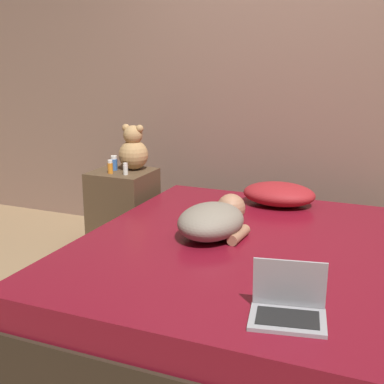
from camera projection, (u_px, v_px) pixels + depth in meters
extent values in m
plane|color=#937551|center=(240.00, 321.00, 2.97)|extent=(12.00, 12.00, 0.00)
cube|color=#846656|center=(301.00, 73.00, 3.80)|extent=(8.00, 0.06, 2.60)
cube|color=#2D2319|center=(240.00, 297.00, 2.94)|extent=(1.74, 2.07, 0.30)
cube|color=maroon|center=(241.00, 258.00, 2.88)|extent=(1.70, 2.02, 0.16)
cube|color=brown|center=(123.00, 211.00, 3.95)|extent=(0.42, 0.41, 0.61)
ellipsoid|color=maroon|center=(279.00, 194.00, 3.55)|extent=(0.48, 0.36, 0.15)
ellipsoid|color=gray|center=(211.00, 221.00, 2.93)|extent=(0.36, 0.47, 0.19)
sphere|color=#A87556|center=(231.00, 208.00, 3.19)|extent=(0.17, 0.17, 0.17)
cylinder|color=#A87556|center=(239.00, 235.00, 2.90)|extent=(0.07, 0.21, 0.06)
cube|color=#9E9EA3|center=(287.00, 320.00, 2.04)|extent=(0.33, 0.26, 0.02)
cube|color=black|center=(288.00, 318.00, 2.04)|extent=(0.26, 0.19, 0.00)
cube|color=#9E9EA3|center=(289.00, 283.00, 2.10)|extent=(0.29, 0.09, 0.20)
cube|color=black|center=(289.00, 283.00, 2.10)|extent=(0.26, 0.08, 0.18)
sphere|color=tan|center=(133.00, 155.00, 3.90)|extent=(0.22, 0.22, 0.22)
sphere|color=tan|center=(133.00, 135.00, 3.86)|extent=(0.14, 0.14, 0.14)
sphere|color=tan|center=(126.00, 128.00, 3.87)|extent=(0.06, 0.06, 0.06)
sphere|color=tan|center=(140.00, 129.00, 3.82)|extent=(0.06, 0.06, 0.06)
cylinder|color=orange|center=(110.00, 168.00, 3.79)|extent=(0.04, 0.04, 0.08)
cylinder|color=white|center=(110.00, 161.00, 3.78)|extent=(0.03, 0.03, 0.02)
cylinder|color=#3866B2|center=(114.00, 165.00, 3.89)|extent=(0.05, 0.05, 0.08)
cylinder|color=white|center=(114.00, 157.00, 3.87)|extent=(0.05, 0.05, 0.02)
cylinder|color=white|center=(125.00, 170.00, 3.75)|extent=(0.03, 0.03, 0.07)
cylinder|color=white|center=(125.00, 164.00, 3.74)|extent=(0.03, 0.03, 0.02)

